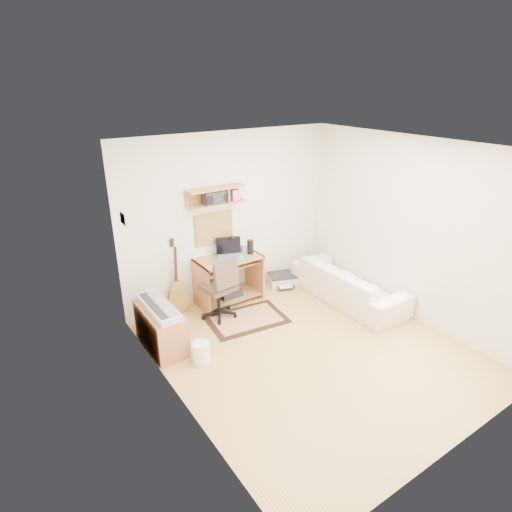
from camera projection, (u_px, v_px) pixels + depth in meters
floor at (310, 350)px, 5.55m from camera, size 3.60×4.00×0.01m
ceiling at (322, 147)px, 4.54m from camera, size 3.60×4.00×0.01m
back_wall at (230, 216)px, 6.58m from camera, size 3.60×0.01×2.60m
left_wall at (175, 299)px, 4.12m from camera, size 0.01×4.00×2.60m
right_wall at (412, 231)px, 5.97m from camera, size 0.01×4.00×2.60m
wall_shelf at (216, 196)px, 6.17m from camera, size 0.90×0.25×0.26m
cork_board at (214, 228)px, 6.46m from camera, size 0.64×0.03×0.49m
wall_photo at (123, 219)px, 5.11m from camera, size 0.02×0.20×0.15m
desk at (229, 280)px, 6.62m from camera, size 1.00×0.55×0.75m
laptop at (230, 249)px, 6.41m from camera, size 0.49×0.49×0.29m
speaker at (250, 247)px, 6.58m from camera, size 0.10×0.10×0.22m
desk_lamp at (233, 243)px, 6.61m from camera, size 0.10×0.10×0.30m
pencil_cup at (241, 249)px, 6.68m from camera, size 0.07×0.07×0.10m
boombox at (216, 197)px, 6.17m from camera, size 0.39×0.18×0.20m
rug at (247, 319)px, 6.23m from camera, size 1.21×0.88×0.02m
task_chair at (218, 287)px, 6.13m from camera, size 0.56×0.56×0.98m
cabinet at (161, 328)px, 5.52m from camera, size 0.40×0.90×0.55m
music_keyboard at (158, 307)px, 5.40m from camera, size 0.28×0.90×0.08m
guitar at (178, 277)px, 6.23m from camera, size 0.34×0.25×1.16m
waste_basket at (201, 352)px, 5.27m from camera, size 0.23×0.23×0.26m
printer at (282, 280)px, 7.27m from camera, size 0.56×0.50×0.18m
sofa at (349, 278)px, 6.65m from camera, size 0.57×1.96×0.77m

